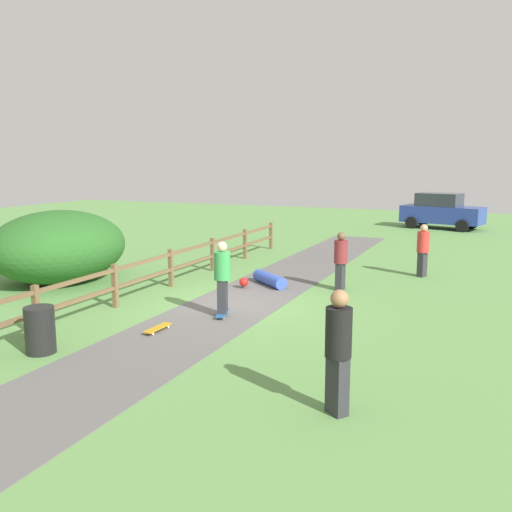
# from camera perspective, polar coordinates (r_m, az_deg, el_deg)

# --- Properties ---
(ground_plane) EXTENTS (60.00, 60.00, 0.00)m
(ground_plane) POSITION_cam_1_polar(r_m,az_deg,el_deg) (14.02, -2.50, -5.16)
(ground_plane) COLOR #60934C
(asphalt_path) EXTENTS (2.40, 28.00, 0.02)m
(asphalt_path) POSITION_cam_1_polar(r_m,az_deg,el_deg) (14.01, -2.51, -5.12)
(asphalt_path) COLOR #605E5B
(asphalt_path) RESTS_ON ground_plane
(wooden_fence) EXTENTS (0.12, 18.12, 1.10)m
(wooden_fence) POSITION_cam_1_polar(r_m,az_deg,el_deg) (15.17, -11.38, -1.61)
(wooden_fence) COLOR brown
(wooden_fence) RESTS_ON ground_plane
(bush_large) EXTENTS (3.61, 4.34, 2.17)m
(bush_large) POSITION_cam_1_polar(r_m,az_deg,el_deg) (17.60, -19.67, 0.93)
(bush_large) COLOR #286023
(bush_large) RESTS_ON ground_plane
(trash_bin) EXTENTS (0.56, 0.56, 0.90)m
(trash_bin) POSITION_cam_1_polar(r_m,az_deg,el_deg) (11.31, -21.39, -7.12)
(trash_bin) COLOR black
(trash_bin) RESTS_ON ground_plane
(skater_riding) EXTENTS (0.47, 0.82, 1.76)m
(skater_riding) POSITION_cam_1_polar(r_m,az_deg,el_deg) (12.84, -3.50, -1.96)
(skater_riding) COLOR #265999
(skater_riding) RESTS_ON asphalt_path
(skater_fallen) EXTENTS (1.33, 1.36, 0.36)m
(skater_fallen) POSITION_cam_1_polar(r_m,az_deg,el_deg) (16.14, 1.17, -2.44)
(skater_fallen) COLOR blue
(skater_fallen) RESTS_ON asphalt_path
(skateboard_loose) EXTENTS (0.23, 0.81, 0.08)m
(skateboard_loose) POSITION_cam_1_polar(r_m,az_deg,el_deg) (12.08, -10.10, -7.32)
(skateboard_loose) COLOR #BF8C19
(skateboard_loose) RESTS_ON asphalt_path
(bystander_red) EXTENTS (0.48, 0.48, 1.66)m
(bystander_red) POSITION_cam_1_polar(r_m,az_deg,el_deg) (18.15, 16.84, 0.79)
(bystander_red) COLOR #2D2D33
(bystander_red) RESTS_ON ground_plane
(bystander_black) EXTENTS (0.53, 0.53, 1.84)m
(bystander_black) POSITION_cam_1_polar(r_m,az_deg,el_deg) (8.00, 8.48, -9.16)
(bystander_black) COLOR #2D2D33
(bystander_black) RESTS_ON ground_plane
(bystander_maroon) EXTENTS (0.41, 0.41, 1.65)m
(bystander_maroon) POSITION_cam_1_polar(r_m,az_deg,el_deg) (15.73, 8.73, -0.25)
(bystander_maroon) COLOR #2D2D33
(bystander_maroon) RESTS_ON ground_plane
(parked_car_blue) EXTENTS (4.48, 2.70, 1.92)m
(parked_car_blue) POSITION_cam_1_polar(r_m,az_deg,el_deg) (31.65, 18.57, 4.43)
(parked_car_blue) COLOR #283D99
(parked_car_blue) RESTS_ON ground_plane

